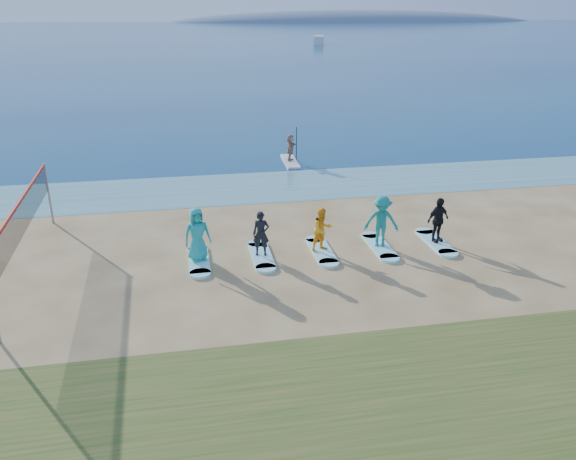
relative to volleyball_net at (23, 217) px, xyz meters
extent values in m
plane|color=tan|center=(8.06, -2.75, -1.90)|extent=(600.00, 600.00, 0.00)
plane|color=teal|center=(8.06, 7.75, -1.90)|extent=(600.00, 600.00, 0.00)
plane|color=navy|center=(8.06, 157.25, -1.90)|extent=(600.00, 600.00, 0.00)
ellipsoid|color=slate|center=(103.06, 297.25, -1.90)|extent=(220.00, 56.00, 18.00)
cylinder|color=gray|center=(-0.18, 4.50, -0.65)|extent=(0.09, 0.09, 2.50)
cube|color=black|center=(0.00, 0.00, 0.00)|extent=(0.38, 8.99, 1.00)
cube|color=red|center=(0.00, 0.00, 0.52)|extent=(0.41, 9.00, 0.10)
cube|color=silver|center=(11.12, 12.00, -1.84)|extent=(0.80, 3.02, 0.12)
imported|color=tan|center=(11.12, 12.00, -1.06)|extent=(0.89, 1.42, 1.46)
cube|color=silver|center=(36.85, 111.56, -1.90)|extent=(3.45, 5.97, 1.83)
cube|color=#A4F8FF|center=(5.52, -0.38, -1.86)|extent=(0.70, 2.20, 0.09)
imported|color=teal|center=(5.52, -0.38, -0.88)|extent=(1.04, 0.82, 1.87)
cube|color=#A4F8FF|center=(7.70, -0.38, -1.86)|extent=(0.70, 2.20, 0.09)
imported|color=black|center=(7.70, -0.38, -1.02)|extent=(0.64, 0.49, 1.59)
cube|color=#A4F8FF|center=(9.89, -0.38, -1.86)|extent=(0.70, 2.20, 0.09)
imported|color=#FFA91A|center=(9.89, -0.38, -1.02)|extent=(0.93, 0.83, 1.58)
cube|color=#A4F8FF|center=(12.08, -0.38, -1.86)|extent=(0.70, 2.20, 0.09)
imported|color=teal|center=(12.08, -0.38, -0.87)|extent=(1.37, 1.01, 1.89)
cube|color=#A4F8FF|center=(14.26, -0.38, -1.86)|extent=(0.70, 2.20, 0.09)
imported|color=black|center=(14.26, -0.38, -0.97)|extent=(1.07, 0.72, 1.69)
camera|label=1|loc=(5.29, -18.25, 6.35)|focal=35.00mm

